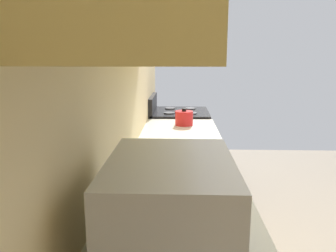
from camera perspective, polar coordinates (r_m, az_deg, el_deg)
wall_back at (r=1.89m, az=-9.02°, el=8.91°), size 4.33×0.12×2.80m
oven_range at (r=3.56m, az=2.03°, el=-4.74°), size 0.67×0.62×1.09m
microwave at (r=1.00m, az=0.54°, el=-14.09°), size 0.48×0.36×0.30m
bowl at (r=1.54m, az=3.30°, el=-8.97°), size 0.13×0.13×0.07m
kettle at (r=2.86m, az=2.75°, el=1.38°), size 0.21×0.15×0.15m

